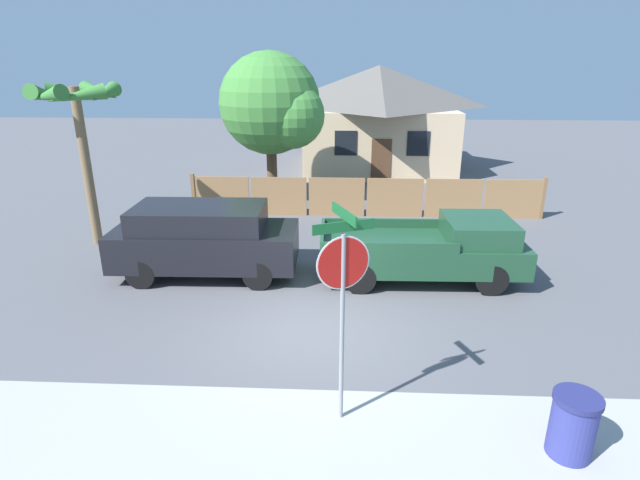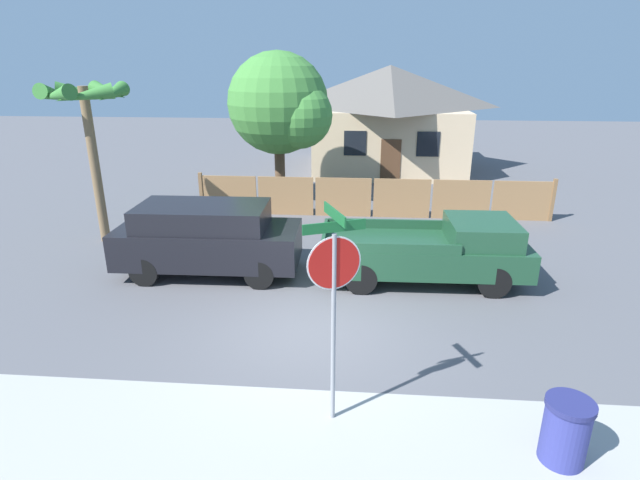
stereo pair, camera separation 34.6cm
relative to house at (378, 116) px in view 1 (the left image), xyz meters
The scene contains 10 objects.
ground_plane 17.33m from the house, 97.74° to the right, with size 80.00×80.00×0.00m, color #56565B.
sidewalk_strip 20.86m from the house, 96.40° to the right, with size 36.00×3.20×0.01m.
wooden_fence 9.04m from the house, 95.87° to the right, with size 12.56×0.12×1.50m.
house is the anchor object (origin of this frame).
oak_tree 8.30m from the house, 121.65° to the right, with size 3.97×3.78×5.68m.
palm_tree 15.19m from the house, 127.63° to the right, with size 2.36×2.56×4.74m.
red_suv 15.24m from the house, 110.25° to the right, with size 4.69×1.99×1.87m.
orange_pickup 14.34m from the house, 88.00° to the right, with size 5.09×2.06×1.62m.
stop_sign 19.69m from the house, 94.94° to the right, with size 0.86×0.77×3.42m.
trash_bin 20.42m from the house, 85.59° to the right, with size 0.66×0.66×0.97m.
Camera 1 is at (0.59, -9.13, 5.30)m, focal length 28.00 mm.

